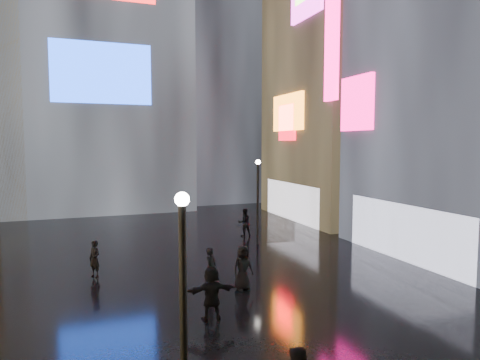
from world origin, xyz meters
TOP-DOWN VIEW (x-y plane):
  - ground at (0.00, 20.00)m, footprint 140.00×140.00m
  - building_right_far at (15.98, 30.00)m, footprint 10.28×12.00m
  - tower_flank_right at (9.00, 46.00)m, footprint 12.00×12.00m
  - lamp_near at (-2.87, 7.57)m, footprint 0.30×0.30m
  - lamp_far at (5.27, 23.12)m, footprint 0.30×0.30m
  - pedestrian_4 at (1.52, 15.76)m, footprint 1.02×0.77m
  - pedestrian_5 at (-0.62, 13.21)m, footprint 1.80×0.66m
  - pedestrian_6 at (0.27, 16.31)m, footprint 0.75×0.76m
  - pedestrian_7 at (5.31, 25.54)m, footprint 0.92×0.73m
  - umbrella_2 at (1.52, 15.76)m, footprint 1.45×1.45m
  - pedestrian_8 at (-4.32, 19.76)m, footprint 0.70×0.74m

SIDE VIEW (x-z plane):
  - ground at x=0.00m, z-range 0.00..0.00m
  - pedestrian_8 at x=-4.32m, z-range 0.00..1.69m
  - pedestrian_6 at x=0.27m, z-range 0.00..1.77m
  - pedestrian_7 at x=5.31m, z-range 0.00..1.85m
  - pedestrian_4 at x=1.52m, z-range 0.00..1.89m
  - pedestrian_5 at x=-0.62m, z-range 0.00..1.91m
  - umbrella_2 at x=1.52m, z-range 1.89..2.82m
  - lamp_near at x=-2.87m, z-range 0.34..5.54m
  - lamp_far at x=5.27m, z-range 0.34..5.54m
  - building_right_far at x=15.98m, z-range -0.02..27.98m
  - tower_flank_right at x=9.00m, z-range 0.00..34.00m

